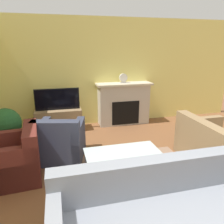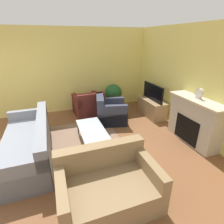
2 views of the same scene
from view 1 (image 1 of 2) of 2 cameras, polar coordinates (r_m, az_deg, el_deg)
wall_back at (r=5.70m, az=-3.88°, el=10.20°), size 7.88×0.06×2.70m
area_rug at (r=3.59m, az=3.57°, el=-17.04°), size 2.40×1.78×0.00m
fireplace at (r=5.77m, az=3.04°, el=2.46°), size 1.44×0.46×1.10m
tv_stand at (r=5.51m, az=-13.72°, el=-2.04°), size 1.10×0.46×0.53m
tv at (r=5.37m, az=-14.10°, el=3.26°), size 1.04×0.06×0.51m
couch_sectional at (r=2.56m, az=14.08°, el=-25.65°), size 2.34×0.93×0.82m
couch_loveseat at (r=4.23m, az=26.20°, el=-8.93°), size 0.98×1.46×0.82m
armchair_by_window at (r=3.79m, az=-24.65°, el=-11.53°), size 0.97×0.93×0.82m
armchair_accent at (r=4.16m, az=-13.32°, el=-7.83°), size 0.99×1.03×0.82m
coffee_table at (r=3.56m, az=2.78°, el=-10.79°), size 1.20×0.58×0.39m
potted_plant at (r=4.60m, az=-26.05°, el=-3.03°), size 0.59×0.59×0.89m
mantel_clock at (r=5.65m, az=2.96°, el=8.82°), size 0.21×0.07×0.24m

